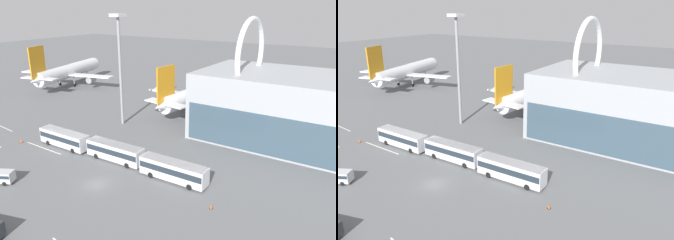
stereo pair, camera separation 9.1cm
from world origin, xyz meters
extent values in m
plane|color=slate|center=(0.00, 0.00, 0.00)|extent=(440.00, 440.00, 0.00)
torus|color=white|center=(11.40, 36.12, 17.56)|extent=(1.10, 15.79, 15.79)
cylinder|color=silver|center=(-58.65, 46.24, 5.25)|extent=(12.80, 33.79, 4.67)
sphere|color=silver|center=(-62.79, 62.57, 5.25)|extent=(4.57, 4.57, 4.57)
cone|color=silver|center=(-54.51, 29.92, 5.25)|extent=(6.11, 8.25, 4.43)
cube|color=silver|center=(-58.14, 44.25, 4.44)|extent=(35.76, 12.72, 0.35)
cylinder|color=gray|center=(-67.88, 41.79, 3.10)|extent=(2.95, 3.86, 2.18)
cylinder|color=gray|center=(-48.41, 46.72, 3.10)|extent=(2.95, 3.86, 2.18)
cube|color=orange|center=(-54.71, 30.72, 10.81)|extent=(2.06, 6.69, 9.71)
cube|color=silver|center=(-54.71, 30.72, 5.72)|extent=(12.55, 6.08, 0.28)
cylinder|color=gray|center=(-61.42, 57.19, 2.67)|extent=(0.36, 0.36, 4.24)
cylinder|color=black|center=(-61.42, 57.19, 0.55)|extent=(0.71, 1.18, 1.10)
cylinder|color=gray|center=(-61.08, 43.51, 2.67)|extent=(0.36, 0.36, 4.24)
cylinder|color=black|center=(-61.08, 43.51, 0.55)|extent=(0.71, 1.18, 1.10)
cylinder|color=gray|center=(-55.20, 45.00, 2.67)|extent=(0.36, 0.36, 4.24)
cylinder|color=black|center=(-55.20, 45.00, 0.55)|extent=(0.71, 1.18, 1.10)
cylinder|color=silver|center=(-5.17, 45.47, 4.48)|extent=(8.48, 30.55, 4.48)
sphere|color=silver|center=(-3.15, 60.44, 4.48)|extent=(4.39, 4.39, 4.39)
cone|color=silver|center=(-7.19, 30.50, 4.48)|extent=(5.10, 7.14, 4.25)
cube|color=silver|center=(-5.41, 43.64, 3.69)|extent=(32.12, 8.05, 0.35)
cylinder|color=gray|center=(-14.26, 44.84, 2.17)|extent=(3.01, 3.93, 2.55)
cylinder|color=gray|center=(3.44, 42.45, 2.17)|extent=(3.01, 3.93, 2.55)
cube|color=orange|center=(-7.09, 31.23, 9.58)|extent=(1.23, 6.20, 8.87)
cube|color=silver|center=(-7.09, 31.23, 4.93)|extent=(11.97, 4.73, 0.28)
cylinder|color=gray|center=(-3.81, 55.51, 2.29)|extent=(0.36, 0.36, 3.48)
cylinder|color=black|center=(-3.81, 55.51, 0.55)|extent=(0.59, 1.15, 1.10)
cylinder|color=gray|center=(-8.30, 44.03, 2.29)|extent=(0.36, 0.36, 3.48)
cylinder|color=black|center=(-8.30, 44.03, 0.55)|extent=(0.59, 1.15, 1.10)
cylinder|color=gray|center=(-2.53, 43.26, 2.29)|extent=(0.36, 0.36, 3.48)
cylinder|color=black|center=(-2.53, 43.26, 0.55)|extent=(0.59, 1.15, 1.10)
cube|color=silver|center=(-16.22, 7.34, 1.88)|extent=(11.93, 2.70, 3.01)
cube|color=#232D38|center=(-16.22, 7.34, 2.18)|extent=(11.69, 2.73, 1.05)
cube|color=silver|center=(-16.22, 7.34, 3.32)|extent=(11.57, 2.62, 0.12)
cylinder|color=black|center=(-12.53, 8.58, 0.50)|extent=(1.00, 0.30, 1.00)
cylinder|color=black|center=(-12.52, 6.12, 0.50)|extent=(1.00, 0.30, 1.00)
cylinder|color=black|center=(-19.92, 8.56, 0.50)|extent=(1.00, 0.30, 1.00)
cylinder|color=black|center=(-19.91, 6.09, 0.50)|extent=(1.00, 0.30, 1.00)
cube|color=silver|center=(-3.26, 8.15, 1.88)|extent=(11.96, 2.86, 3.01)
cube|color=#232D38|center=(-3.26, 8.15, 2.18)|extent=(11.72, 2.89, 1.05)
cube|color=silver|center=(-3.26, 8.15, 3.32)|extent=(11.60, 2.78, 0.12)
cylinder|color=black|center=(0.41, 9.44, 0.50)|extent=(1.00, 0.32, 1.00)
cylinder|color=black|center=(0.45, 6.98, 0.50)|extent=(1.00, 0.32, 1.00)
cylinder|color=black|center=(-6.98, 9.32, 0.50)|extent=(1.00, 0.32, 1.00)
cylinder|color=black|center=(-6.93, 6.86, 0.50)|extent=(1.00, 0.32, 1.00)
cube|color=silver|center=(9.70, 7.77, 1.88)|extent=(11.95, 2.80, 3.01)
cube|color=#232D38|center=(9.70, 7.77, 2.18)|extent=(11.71, 2.83, 1.05)
cube|color=silver|center=(9.70, 7.77, 3.32)|extent=(11.59, 2.72, 0.12)
cylinder|color=black|center=(13.38, 9.04, 0.50)|extent=(1.00, 0.31, 1.00)
cylinder|color=black|center=(13.41, 6.58, 0.50)|extent=(1.00, 0.31, 1.00)
cylinder|color=black|center=(5.99, 8.96, 0.50)|extent=(1.00, 0.31, 1.00)
cylinder|color=black|center=(6.02, 6.50, 0.50)|extent=(1.00, 0.31, 1.00)
cylinder|color=black|center=(-12.19, -8.44, 0.35)|extent=(0.72, 0.53, 0.70)
cylinder|color=black|center=(-13.06, -6.84, 0.35)|extent=(0.72, 0.53, 0.70)
cylinder|color=gray|center=(-15.46, 24.61, 12.59)|extent=(0.66, 0.66, 25.18)
cube|color=silver|center=(-15.46, 24.61, 25.45)|extent=(2.74, 2.74, 0.68)
cube|color=silver|center=(-39.22, 7.18, 0.00)|extent=(11.67, 1.39, 0.01)
cube|color=silver|center=(-19.40, 4.49, 0.00)|extent=(10.77, 0.46, 0.01)
cube|color=black|center=(-25.78, 3.76, 0.01)|extent=(0.57, 0.57, 0.02)
cone|color=#EA5914|center=(-25.78, 3.76, 0.38)|extent=(0.42, 0.42, 0.70)
cube|color=black|center=(18.52, 3.91, 0.01)|extent=(0.46, 0.46, 0.02)
cone|color=#EA5914|center=(18.52, 3.91, 0.36)|extent=(0.34, 0.34, 0.68)
camera|label=1|loc=(35.01, -33.01, 27.36)|focal=35.00mm
camera|label=2|loc=(35.09, -32.96, 27.36)|focal=35.00mm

